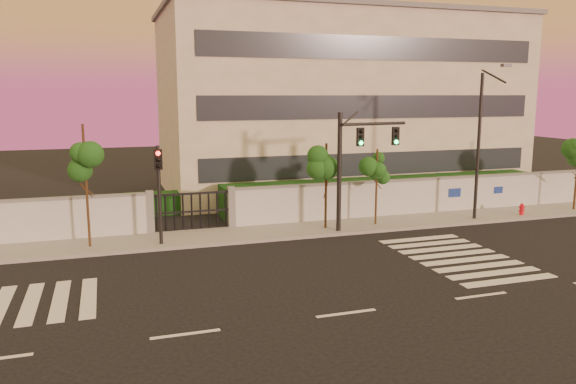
# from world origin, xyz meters

# --- Properties ---
(ground) EXTENTS (120.00, 120.00, 0.00)m
(ground) POSITION_xyz_m (0.00, 0.00, 0.00)
(ground) COLOR black
(ground) RESTS_ON ground
(sidewalk) EXTENTS (60.00, 3.00, 0.15)m
(sidewalk) POSITION_xyz_m (0.00, 10.50, 0.07)
(sidewalk) COLOR gray
(sidewalk) RESTS_ON ground
(perimeter_wall) EXTENTS (60.00, 0.36, 2.20)m
(perimeter_wall) POSITION_xyz_m (0.10, 12.00, 1.07)
(perimeter_wall) COLOR #B5B7BC
(perimeter_wall) RESTS_ON ground
(hedge_row) EXTENTS (41.00, 4.25, 1.80)m
(hedge_row) POSITION_xyz_m (1.17, 14.74, 0.82)
(hedge_row) COLOR #103610
(hedge_row) RESTS_ON ground
(institutional_building) EXTENTS (24.40, 12.40, 12.25)m
(institutional_building) POSITION_xyz_m (9.00, 21.99, 6.16)
(institutional_building) COLOR #B7B29B
(institutional_building) RESTS_ON ground
(road_markings) EXTENTS (57.00, 7.62, 0.02)m
(road_markings) POSITION_xyz_m (-1.58, 3.76, 0.01)
(road_markings) COLOR silver
(road_markings) RESTS_ON ground
(street_tree_c) EXTENTS (1.42, 1.13, 5.53)m
(street_tree_c) POSITION_xyz_m (-7.75, 10.26, 4.06)
(street_tree_c) COLOR #382314
(street_tree_c) RESTS_ON ground
(street_tree_d) EXTENTS (1.48, 1.18, 4.39)m
(street_tree_d) POSITION_xyz_m (3.45, 10.30, 3.23)
(street_tree_d) COLOR #382314
(street_tree_d) RESTS_ON ground
(street_tree_e) EXTENTS (1.30, 1.03, 4.04)m
(street_tree_e) POSITION_xyz_m (6.19, 10.22, 2.97)
(street_tree_e) COLOR #382314
(street_tree_e) RESTS_ON ground
(traffic_signal_main) EXTENTS (3.73, 0.70, 5.92)m
(traffic_signal_main) POSITION_xyz_m (4.55, 9.49, 3.74)
(traffic_signal_main) COLOR black
(traffic_signal_main) RESTS_ON ground
(traffic_signal_secondary) EXTENTS (0.36, 0.34, 4.57)m
(traffic_signal_secondary) POSITION_xyz_m (-4.73, 9.68, 2.90)
(traffic_signal_secondary) COLOR black
(traffic_signal_secondary) RESTS_ON ground
(streetlight_east) EXTENTS (0.49, 1.98, 8.22)m
(streetlight_east) POSITION_xyz_m (11.86, 9.58, 4.44)
(streetlight_east) COLOR black
(streetlight_east) RESTS_ON ground
(fire_hydrant) EXTENTS (0.32, 0.30, 0.80)m
(fire_hydrant) POSITION_xyz_m (14.93, 9.71, 0.40)
(fire_hydrant) COLOR red
(fire_hydrant) RESTS_ON ground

